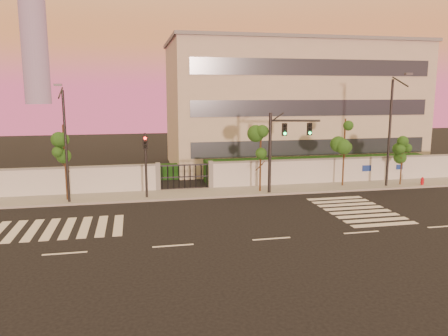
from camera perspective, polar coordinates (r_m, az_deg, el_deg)
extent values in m
plane|color=black|center=(22.61, 6.22, -9.18)|extent=(120.00, 120.00, 0.00)
cube|color=gray|center=(32.35, 0.47, -3.14)|extent=(60.00, 3.00, 0.15)
cube|color=silver|center=(39.16, 21.18, -0.15)|extent=(31.00, 0.30, 2.00)
cube|color=slate|center=(39.00, 21.27, 1.38)|extent=(31.00, 0.36, 0.12)
cube|color=slate|center=(32.94, -8.62, -1.20)|extent=(0.35, 0.35, 2.20)
cube|color=slate|center=(33.38, -1.76, -0.94)|extent=(0.35, 0.35, 2.20)
cube|color=#14340F|center=(38.72, 12.30, 0.04)|extent=(20.00, 2.00, 1.80)
cube|color=#14340F|center=(36.61, -26.30, -1.64)|extent=(12.00, 1.80, 1.40)
cube|color=#14340F|center=(38.08, -6.04, -0.41)|extent=(6.00, 1.50, 1.20)
cube|color=#B3AA97|center=(45.14, 8.64, 8.03)|extent=(24.00, 12.00, 12.00)
cube|color=#262D38|center=(39.83, 11.52, 2.66)|extent=(22.00, 0.08, 1.40)
cube|color=#262D38|center=(39.56, 11.70, 7.70)|extent=(22.00, 0.08, 1.40)
cube|color=#262D38|center=(39.59, 11.88, 12.76)|extent=(22.00, 0.08, 1.40)
cube|color=slate|center=(45.37, 8.84, 15.75)|extent=(24.40, 12.40, 0.30)
cylinder|color=slate|center=(309.58, -23.75, 17.91)|extent=(16.00, 16.00, 110.00)
cube|color=silver|center=(26.16, -25.63, -7.44)|extent=(0.50, 4.00, 0.02)
cube|color=silver|center=(25.96, -23.69, -7.43)|extent=(0.50, 4.00, 0.02)
cube|color=silver|center=(25.78, -21.72, -7.41)|extent=(0.50, 4.00, 0.02)
cube|color=silver|center=(25.64, -19.72, -7.38)|extent=(0.50, 4.00, 0.02)
cube|color=silver|center=(25.53, -17.71, -7.34)|extent=(0.50, 4.00, 0.02)
cube|color=silver|center=(25.44, -15.68, -7.29)|extent=(0.50, 4.00, 0.02)
cube|color=silver|center=(25.39, -13.63, -7.23)|extent=(0.50, 4.00, 0.02)
cube|color=silver|center=(26.37, 20.26, -6.93)|extent=(4.00, 0.50, 0.02)
cube|color=silver|center=(27.11, 19.25, -6.43)|extent=(4.00, 0.50, 0.02)
cube|color=silver|center=(27.85, 18.30, -5.94)|extent=(4.00, 0.50, 0.02)
cube|color=silver|center=(28.60, 17.39, -5.48)|extent=(4.00, 0.50, 0.02)
cube|color=silver|center=(29.36, 16.54, -5.04)|extent=(4.00, 0.50, 0.02)
cube|color=silver|center=(30.12, 15.73, -4.63)|extent=(4.00, 0.50, 0.02)
cube|color=silver|center=(30.90, 14.96, -4.23)|extent=(4.00, 0.50, 0.02)
cube|color=silver|center=(31.68, 14.23, -3.85)|extent=(4.00, 0.50, 0.02)
cube|color=silver|center=(21.83, -20.08, -10.43)|extent=(2.00, 0.15, 0.01)
cube|color=silver|center=(21.65, -6.67, -10.04)|extent=(2.00, 0.15, 0.01)
cube|color=silver|center=(22.60, 6.22, -9.16)|extent=(2.00, 0.15, 0.01)
cube|color=silver|center=(24.56, 17.50, -8.01)|extent=(2.00, 0.15, 0.01)
cube|color=silver|center=(27.30, 26.76, -6.83)|extent=(2.00, 0.15, 0.01)
cylinder|color=#382314|center=(31.17, -20.03, 0.54)|extent=(0.12, 0.12, 5.25)
sphere|color=#1E4714|center=(30.97, -20.20, 3.41)|extent=(1.06, 1.06, 1.06)
sphere|color=#1E4714|center=(31.20, -19.45, 2.04)|extent=(0.81, 0.81, 0.81)
sphere|color=#1E4714|center=(30.93, -20.71, 2.39)|extent=(0.77, 0.77, 0.77)
cylinder|color=#382314|center=(32.04, 4.78, 1.00)|extent=(0.13, 0.13, 4.88)
sphere|color=#1E4714|center=(31.85, 4.81, 3.61)|extent=(1.22, 1.22, 1.22)
sphere|color=#1E4714|center=(32.26, 5.34, 2.37)|extent=(0.93, 0.93, 0.93)
sphere|color=#1E4714|center=(31.65, 4.31, 2.69)|extent=(0.88, 0.88, 0.88)
cylinder|color=#382314|center=(35.10, 15.39, 1.86)|extent=(0.13, 0.13, 5.36)
sphere|color=#1E4714|center=(34.92, 15.51, 4.47)|extent=(1.19, 1.19, 1.19)
sphere|color=#1E4714|center=(35.37, 15.83, 3.21)|extent=(0.91, 0.91, 0.91)
sphere|color=#1E4714|center=(34.68, 15.11, 3.56)|extent=(0.86, 0.86, 0.86)
cylinder|color=#382314|center=(37.05, 22.18, 0.74)|extent=(0.11, 0.11, 3.90)
sphere|color=#1E4714|center=(36.90, 22.30, 2.53)|extent=(1.01, 1.01, 1.01)
sphere|color=#1E4714|center=(37.30, 22.49, 1.68)|extent=(0.77, 0.77, 0.77)
sphere|color=#1E4714|center=(36.68, 22.02, 1.89)|extent=(0.73, 0.73, 0.73)
cylinder|color=black|center=(31.58, 6.01, 1.81)|extent=(0.23, 0.23, 5.92)
cylinder|color=black|center=(31.94, 9.20, 6.13)|extent=(3.53, 1.13, 0.15)
cube|color=black|center=(31.68, 7.91, 5.01)|extent=(0.33, 0.17, 0.86)
sphere|color=#0CF259|center=(31.60, 7.96, 4.51)|extent=(0.19, 0.19, 0.19)
cube|color=black|center=(32.37, 11.10, 5.02)|extent=(0.33, 0.17, 0.86)
sphere|color=#0CF259|center=(32.29, 11.16, 4.53)|extent=(0.19, 0.19, 0.19)
cylinder|color=black|center=(30.52, -10.16, 0.19)|extent=(0.16, 0.16, 4.62)
cube|color=black|center=(30.24, -10.26, 3.34)|extent=(0.36, 0.18, 0.92)
sphere|color=red|center=(30.10, -10.27, 3.86)|extent=(0.21, 0.21, 0.21)
cylinder|color=black|center=(30.35, -19.93, 2.46)|extent=(0.17, 0.17, 7.51)
cylinder|color=black|center=(29.30, -20.57, 9.19)|extent=(0.09, 1.80, 0.73)
cube|color=#3F3F44|center=(28.46, -20.88, 10.11)|extent=(0.47, 0.23, 0.14)
cylinder|color=black|center=(35.88, 20.79, 4.12)|extent=(0.19, 0.19, 8.33)
cylinder|color=black|center=(34.96, 22.03, 10.41)|extent=(0.10, 1.99, 0.81)
cube|color=#3F3F44|center=(34.20, 22.97, 11.25)|extent=(0.52, 0.26, 0.16)
cylinder|color=#B10B18|center=(37.86, 24.46, -1.85)|extent=(0.22, 0.22, 0.51)
cylinder|color=#B10B18|center=(37.80, 24.49, -1.39)|extent=(0.28, 0.28, 0.10)
sphere|color=#B10B18|center=(37.78, 24.50, -1.23)|extent=(0.18, 0.18, 0.18)
cylinder|color=#B10B18|center=(37.84, 24.47, -1.69)|extent=(0.30, 0.14, 0.10)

